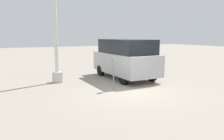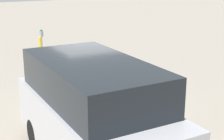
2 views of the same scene
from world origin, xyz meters
name	(u,v)px [view 2 (image 2 of 2)]	position (x,y,z in m)	size (l,w,h in m)	color
ground_plane	(96,109)	(0.00, 0.00, 0.00)	(80.00, 80.00, 0.00)	gray
parking_meter_near	(121,78)	(0.54, 0.57, 1.05)	(0.21, 0.13, 1.43)	gray
parking_meter_far	(42,37)	(-7.25, 0.68, 0.99)	(0.21, 0.13, 1.34)	gray
parked_van	(94,111)	(2.66, -1.32, 1.20)	(4.52, 2.03, 2.26)	#B2B2B7
fire_hydrant	(41,45)	(-8.06, 0.85, 0.43)	(0.17, 0.17, 0.85)	gold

